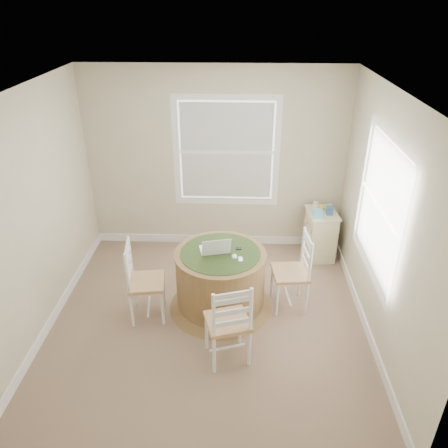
{
  "coord_description": "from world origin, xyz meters",
  "views": [
    {
      "loc": [
        0.33,
        -3.94,
        3.39
      ],
      "look_at": [
        0.17,
        0.45,
        1.04
      ],
      "focal_mm": 35.0,
      "sensor_mm": 36.0,
      "label": 1
    }
  ],
  "objects_px": {
    "round_table": "(220,278)",
    "chair_right": "(290,273)",
    "corner_chest": "(320,234)",
    "laptop": "(215,249)",
    "chair_left": "(146,282)",
    "chair_near": "(228,321)"
  },
  "relations": [
    {
      "from": "chair_left",
      "to": "chair_right",
      "type": "distance_m",
      "value": 1.67
    },
    {
      "from": "chair_right",
      "to": "laptop",
      "type": "xyz_separation_m",
      "value": [
        -0.88,
        -0.02,
        0.31
      ]
    },
    {
      "from": "chair_near",
      "to": "chair_right",
      "type": "height_order",
      "value": "same"
    },
    {
      "from": "chair_left",
      "to": "laptop",
      "type": "height_order",
      "value": "laptop"
    },
    {
      "from": "round_table",
      "to": "corner_chest",
      "type": "xyz_separation_m",
      "value": [
        1.36,
        1.21,
        -0.06
      ]
    },
    {
      "from": "chair_near",
      "to": "laptop",
      "type": "xyz_separation_m",
      "value": [
        -0.17,
        0.86,
        0.31
      ]
    },
    {
      "from": "chair_left",
      "to": "chair_right",
      "type": "xyz_separation_m",
      "value": [
        1.65,
        0.25,
        0.0
      ]
    },
    {
      "from": "chair_near",
      "to": "chair_right",
      "type": "bearing_deg",
      "value": -145.39
    },
    {
      "from": "chair_near",
      "to": "laptop",
      "type": "relative_size",
      "value": 2.46
    },
    {
      "from": "chair_left",
      "to": "laptop",
      "type": "xyz_separation_m",
      "value": [
        0.77,
        0.23,
        0.31
      ]
    },
    {
      "from": "chair_right",
      "to": "corner_chest",
      "type": "height_order",
      "value": "chair_right"
    },
    {
      "from": "chair_left",
      "to": "chair_near",
      "type": "xyz_separation_m",
      "value": [
        0.95,
        -0.63,
        0.0
      ]
    },
    {
      "from": "laptop",
      "to": "corner_chest",
      "type": "distance_m",
      "value": 1.89
    },
    {
      "from": "round_table",
      "to": "chair_left",
      "type": "height_order",
      "value": "chair_left"
    },
    {
      "from": "chair_right",
      "to": "chair_left",
      "type": "bearing_deg",
      "value": -87.52
    },
    {
      "from": "round_table",
      "to": "chair_right",
      "type": "relative_size",
      "value": 1.3
    },
    {
      "from": "chair_left",
      "to": "chair_near",
      "type": "distance_m",
      "value": 1.14
    },
    {
      "from": "round_table",
      "to": "laptop",
      "type": "height_order",
      "value": "laptop"
    },
    {
      "from": "laptop",
      "to": "chair_near",
      "type": "bearing_deg",
      "value": 88.16
    },
    {
      "from": "round_table",
      "to": "laptop",
      "type": "xyz_separation_m",
      "value": [
        -0.06,
        0.03,
        0.37
      ]
    },
    {
      "from": "chair_near",
      "to": "corner_chest",
      "type": "relative_size",
      "value": 1.36
    },
    {
      "from": "corner_chest",
      "to": "chair_right",
      "type": "bearing_deg",
      "value": -120.33
    }
  ]
}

